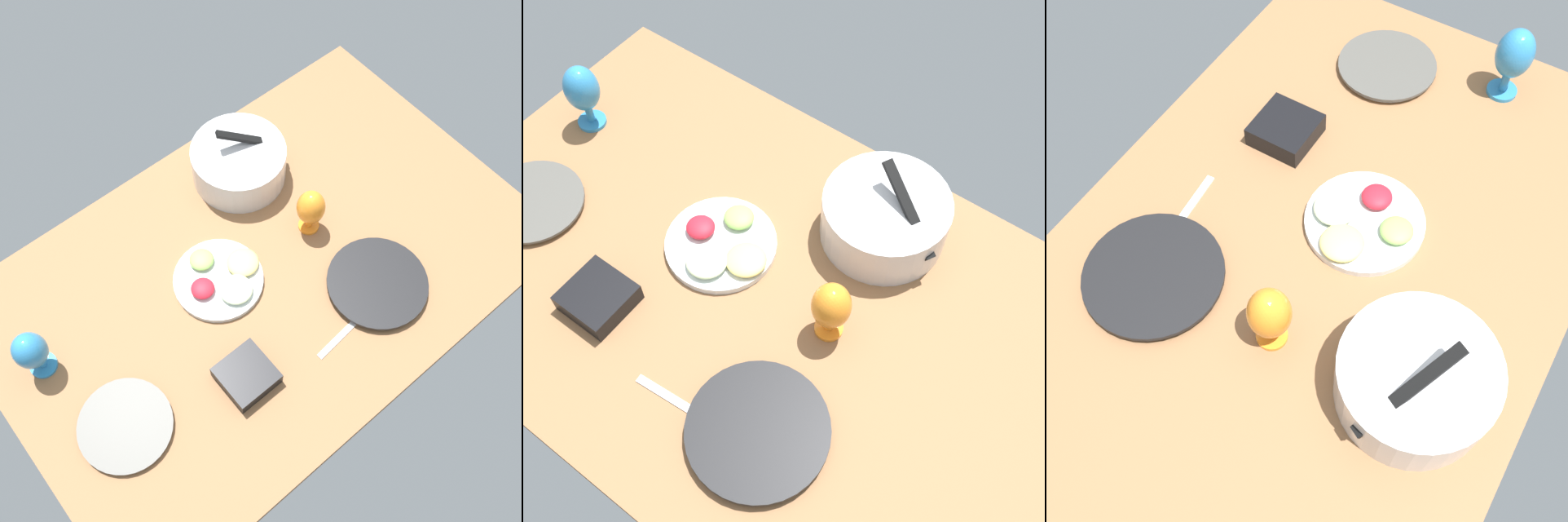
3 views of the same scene
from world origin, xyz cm
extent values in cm
cube|color=#8C603D|center=(0.00, 0.00, -2.00)|extent=(160.00, 104.00, 4.00)
cylinder|color=silver|center=(-56.72, -12.39, 0.62)|extent=(23.08, 23.08, 1.23)
cylinder|color=#4E4C47|center=(-56.72, -12.39, 1.60)|extent=(25.09, 25.09, 0.74)
cylinder|color=#4C4C51|center=(22.29, -25.08, 0.83)|extent=(27.01, 27.01, 1.66)
cylinder|color=black|center=(22.29, -25.08, 2.16)|extent=(29.36, 29.36, 1.00)
cylinder|color=silver|center=(16.26, 31.08, 6.28)|extent=(29.52, 29.52, 12.55)
cylinder|color=white|center=(16.26, 31.08, 10.04)|extent=(26.57, 26.57, 2.26)
cube|color=black|center=(21.42, 31.08, 13.67)|extent=(20.24, 11.70, 12.15)
cylinder|color=silver|center=(-12.16, 5.48, 0.90)|extent=(26.34, 26.34, 1.80)
ellipsoid|color=#F9E072|center=(-3.78, 4.50, 3.11)|extent=(9.47, 9.47, 2.62)
ellipsoid|color=#8CC659|center=(-12.48, 12.85, 3.11)|extent=(7.21, 7.21, 2.62)
ellipsoid|color=red|center=(-17.91, 5.20, 3.24)|extent=(6.83, 6.83, 2.88)
ellipsoid|color=beige|center=(-10.77, -1.15, 3.22)|extent=(9.55, 9.55, 2.84)
cylinder|color=orange|center=(20.52, 2.59, 0.50)|extent=(6.38, 6.38, 1.00)
cylinder|color=orange|center=(20.52, 2.59, 2.73)|extent=(2.00, 2.00, 3.46)
ellipsoid|color=orange|center=(20.52, 2.59, 10.69)|extent=(8.52, 8.52, 12.47)
cylinder|color=teal|center=(-64.69, 15.73, 0.50)|extent=(7.48, 7.48, 1.00)
cylinder|color=teal|center=(-64.69, 15.73, 3.46)|extent=(2.00, 2.00, 4.91)
ellipsoid|color=teal|center=(-64.69, 15.73, 12.24)|extent=(9.00, 9.00, 12.66)
cube|color=black|center=(-24.26, -22.44, 2.56)|extent=(13.86, 13.86, 5.13)
cube|color=tan|center=(-24.26, -22.44, 4.21)|extent=(11.37, 11.37, 1.64)
cube|color=silver|center=(3.75, -29.88, 0.30)|extent=(18.09, 3.37, 0.60)
camera|label=1|loc=(-53.86, -63.99, 165.87)|focal=43.36mm
camera|label=2|loc=(52.74, -57.57, 135.93)|focal=47.49mm
camera|label=3|loc=(58.73, 33.96, 115.16)|focal=43.29mm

